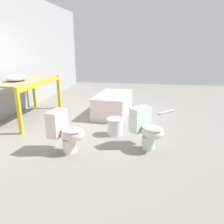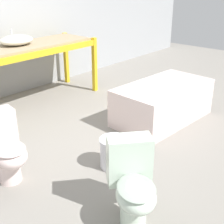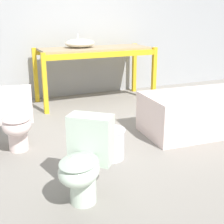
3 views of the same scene
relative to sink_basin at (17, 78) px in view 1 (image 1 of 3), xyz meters
The scene contains 8 objects.
ground_plane 1.98m from the sink_basin, 85.20° to the right, with size 12.00×12.00×0.00m, color gray.
shelving_rack 0.33m from the sink_basin, 16.94° to the right, with size 2.07×0.84×0.98m.
sink_basin is the anchor object (origin of this frame).
bathtub_main 2.43m from the sink_basin, 65.23° to the right, with size 1.54×0.89×0.54m.
toilet_near 2.26m from the sink_basin, 128.82° to the right, with size 0.44×0.63×0.72m.
toilet_far 3.24m from the sink_basin, 107.72° to the right, with size 0.65×0.68×0.72m.
bucket_white 2.57m from the sink_basin, 100.72° to the right, with size 0.33×0.33×0.34m.
loose_pipe 3.89m from the sink_basin, 69.67° to the right, with size 0.48×0.45×0.06m.
Camera 1 is at (-4.72, -1.37, 1.74)m, focal length 35.00 mm.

